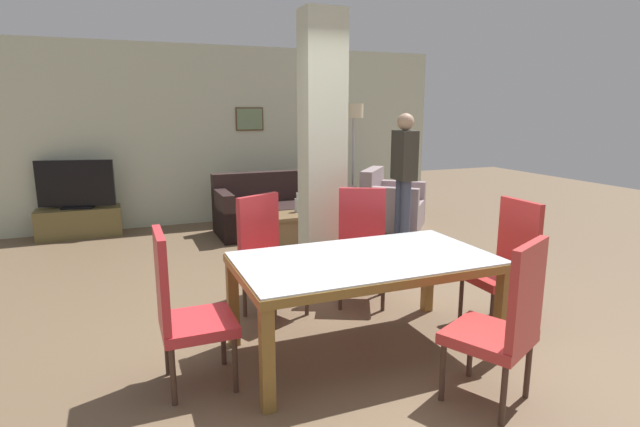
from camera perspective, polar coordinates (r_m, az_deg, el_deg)
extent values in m
plane|color=brown|center=(3.89, 4.93, -15.31)|extent=(18.00, 18.00, 0.00)
cube|color=beige|center=(8.01, -10.72, 8.76)|extent=(7.20, 0.06, 2.70)
cube|color=brown|center=(8.05, -8.05, 10.64)|extent=(0.44, 0.02, 0.36)
cube|color=gray|center=(8.04, -8.03, 10.64)|extent=(0.40, 0.01, 0.32)
cube|color=beige|center=(5.02, 0.27, 7.10)|extent=(0.41, 0.32, 2.70)
cube|color=olive|center=(3.22, 9.07, -7.98)|extent=(1.84, 0.06, 0.06)
cube|color=olive|center=(4.04, 2.00, -3.69)|extent=(1.84, 0.06, 0.06)
cube|color=olive|center=(3.33, -8.76, -7.31)|extent=(0.06, 0.91, 0.06)
cube|color=olive|center=(4.09, 16.32, -3.98)|extent=(0.06, 0.91, 0.06)
cube|color=silver|center=(3.61, 5.13, -5.06)|extent=(1.82, 1.01, 0.01)
cube|color=olive|center=(3.07, -6.06, -16.34)|extent=(0.08, 0.08, 0.66)
cube|color=olive|center=(3.86, 20.07, -10.83)|extent=(0.08, 0.08, 0.66)
cube|color=olive|center=(3.88, -9.92, -10.13)|extent=(0.08, 0.08, 0.66)
cube|color=olive|center=(4.54, 12.22, -6.91)|extent=(0.08, 0.08, 0.66)
cube|color=#BF2E36|center=(4.61, 4.79, -5.24)|extent=(0.61, 0.61, 0.07)
cube|color=#BF2E36|center=(4.72, 4.81, -0.64)|extent=(0.42, 0.23, 0.60)
cylinder|color=#442E23|center=(4.51, 7.22, -8.71)|extent=(0.04, 0.04, 0.38)
cylinder|color=#442E23|center=(4.51, 2.33, -8.66)|extent=(0.04, 0.04, 0.38)
cylinder|color=#442E23|center=(4.87, 6.95, -7.13)|extent=(0.04, 0.04, 0.38)
cylinder|color=#442E23|center=(4.86, 2.44, -7.08)|extent=(0.04, 0.04, 0.38)
cube|color=#BD2D32|center=(4.31, -5.13, -6.48)|extent=(0.61, 0.61, 0.07)
cube|color=#BD2D32|center=(4.37, -7.04, -1.74)|extent=(0.42, 0.24, 0.60)
cylinder|color=#442E23|center=(4.39, -1.52, -9.23)|extent=(0.04, 0.04, 0.38)
cylinder|color=#442E23|center=(4.14, -5.21, -10.61)|extent=(0.04, 0.04, 0.38)
cylinder|color=#442E23|center=(4.64, -4.95, -8.06)|extent=(0.04, 0.04, 0.38)
cylinder|color=#442E23|center=(4.41, -8.61, -9.26)|extent=(0.04, 0.04, 0.38)
cube|color=#C13332|center=(3.29, 18.65, -13.22)|extent=(0.62, 0.62, 0.07)
cube|color=#C13332|center=(3.10, 22.58, -8.44)|extent=(0.41, 0.24, 0.60)
cylinder|color=#442E23|center=(3.30, 13.84, -17.16)|extent=(0.04, 0.04, 0.38)
cylinder|color=#442E23|center=(3.61, 16.80, -14.70)|extent=(0.04, 0.04, 0.38)
cylinder|color=#442E23|center=(3.17, 20.23, -18.90)|extent=(0.04, 0.04, 0.38)
cylinder|color=#442E23|center=(3.49, 22.66, -16.12)|extent=(0.04, 0.04, 0.38)
cube|color=red|center=(4.37, 19.50, -6.89)|extent=(0.46, 0.46, 0.07)
cube|color=red|center=(4.42, 21.80, -2.37)|extent=(0.05, 0.44, 0.60)
cylinder|color=#442E23|center=(4.20, 19.04, -10.93)|extent=(0.04, 0.04, 0.38)
cylinder|color=#442E23|center=(4.47, 15.82, -9.31)|extent=(0.04, 0.04, 0.38)
cylinder|color=#442E23|center=(4.45, 22.80, -9.92)|extent=(0.04, 0.04, 0.38)
cylinder|color=#442E23|center=(4.70, 19.53, -8.47)|extent=(0.04, 0.04, 0.38)
cube|color=red|center=(3.38, -13.74, -12.20)|extent=(0.46, 0.46, 0.07)
cube|color=red|center=(3.24, -17.65, -7.17)|extent=(0.05, 0.44, 0.60)
cylinder|color=#442E23|center=(3.67, -11.00, -13.91)|extent=(0.04, 0.04, 0.38)
cylinder|color=#442E23|center=(3.34, -9.67, -16.64)|extent=(0.04, 0.04, 0.38)
cylinder|color=#442E23|center=(3.63, -17.08, -14.55)|extent=(0.04, 0.04, 0.38)
cylinder|color=#442E23|center=(3.29, -16.44, -17.42)|extent=(0.04, 0.04, 0.38)
cube|color=#2D1F1D|center=(7.27, -4.04, -0.46)|extent=(1.94, 0.88, 0.42)
cube|color=#2D1F1D|center=(7.52, -4.92, 3.24)|extent=(1.94, 0.18, 0.43)
cube|color=#2D1F1D|center=(7.57, 2.38, 0.96)|extent=(0.16, 0.88, 0.66)
cube|color=#2D1F1D|center=(7.03, -10.98, -0.10)|extent=(0.16, 0.88, 0.66)
cube|color=gray|center=(7.63, 8.35, -0.05)|extent=(1.19, 1.18, 0.40)
cube|color=gray|center=(7.61, 5.97, 3.34)|extent=(0.68, 0.74, 0.47)
cube|color=gray|center=(7.93, 8.85, 1.36)|extent=(0.73, 0.67, 0.66)
cube|color=gray|center=(7.27, 7.87, 0.41)|extent=(0.73, 0.67, 0.66)
cube|color=brown|center=(6.36, -2.61, -0.17)|extent=(0.79, 0.49, 0.04)
cube|color=brown|center=(6.41, -2.59, -2.17)|extent=(0.71, 0.41, 0.42)
cylinder|color=#B2B7BC|center=(6.43, -2.58, 0.95)|extent=(0.08, 0.08, 0.18)
cylinder|color=#B2B7BC|center=(6.41, -2.59, 2.00)|extent=(0.03, 0.03, 0.06)
cylinder|color=#B7B7BC|center=(6.40, -2.59, 2.33)|extent=(0.04, 0.04, 0.01)
cube|color=brown|center=(7.75, -25.78, -0.93)|extent=(1.09, 0.40, 0.41)
cube|color=black|center=(7.71, -25.92, 0.65)|extent=(0.44, 0.28, 0.03)
cube|color=black|center=(7.65, -26.16, 3.11)|extent=(1.00, 0.27, 0.64)
cylinder|color=#B7B7BC|center=(8.13, 3.71, -0.56)|extent=(0.27, 0.27, 0.02)
cylinder|color=#B7B7BC|center=(7.99, 3.79, 5.11)|extent=(0.04, 0.04, 1.60)
cylinder|color=beige|center=(7.93, 3.88, 11.65)|extent=(0.30, 0.30, 0.22)
cylinder|color=#444D67|center=(6.81, 9.74, 0.28)|extent=(0.13, 0.13, 0.83)
cylinder|color=#444D67|center=(6.96, 9.10, 0.55)|extent=(0.13, 0.13, 0.83)
cube|color=#393730|center=(6.77, 9.63, 6.57)|extent=(0.25, 0.40, 0.65)
sphere|color=tan|center=(6.75, 9.76, 10.29)|extent=(0.22, 0.22, 0.22)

